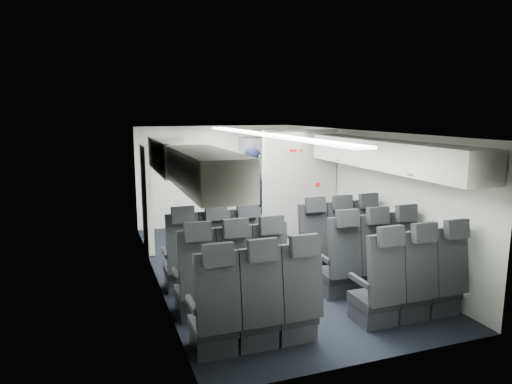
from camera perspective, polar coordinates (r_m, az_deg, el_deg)
cabin_shell at (r=7.13m, az=1.08°, el=-0.74°), size 3.41×6.01×2.16m
seat_row_front at (r=6.82m, az=2.66°, el=-7.49°), size 3.33×0.56×1.24m
seat_row_mid at (r=6.04m, az=5.94°, el=-9.89°), size 3.33×0.56×1.24m
seat_row_rear at (r=5.30m, az=10.23°, el=-12.93°), size 3.33×0.56×1.24m
overhead_bin_left_rear at (r=4.71m, az=-6.26°, el=2.68°), size 0.53×1.80×0.40m
overhead_bin_left_front_open at (r=6.42m, az=-10.25°, el=3.44°), size 0.64×1.70×0.72m
overhead_bin_right_rear at (r=6.00m, az=20.76°, el=3.68°), size 0.53×1.80×0.40m
overhead_bin_right_front at (r=7.42m, az=12.01°, el=5.21°), size 0.53×1.70×0.40m
bulkhead_partition at (r=8.24m, az=5.50°, el=0.35°), size 1.40×0.15×2.13m
galley_unit at (r=9.99m, az=0.67°, el=1.39°), size 0.85×0.52×1.90m
boarding_door at (r=8.28m, az=-13.48°, el=-0.68°), size 0.12×1.27×1.86m
flight_attendant at (r=8.80m, az=-0.37°, el=-0.15°), size 0.64×0.77×1.79m
carry_on_bag at (r=6.09m, az=-9.73°, el=3.44°), size 0.43×0.33×0.23m
papers at (r=8.79m, az=0.91°, el=0.92°), size 0.19×0.07×0.14m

